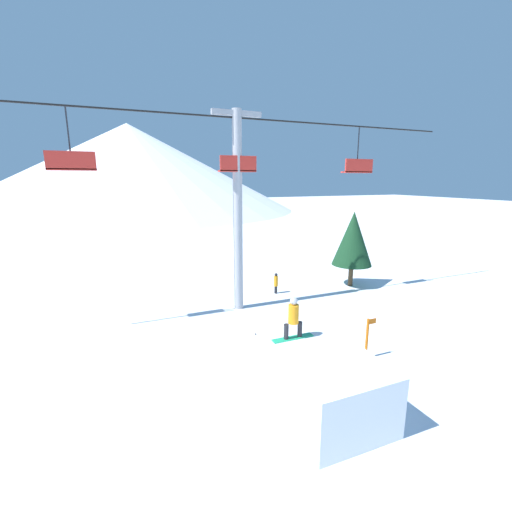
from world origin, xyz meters
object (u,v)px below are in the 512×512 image
object	(u,v)px
snowboarder	(293,318)
pine_tree_near	(353,239)
trail_marker	(367,337)
distant_skier	(276,282)
snow_ramp	(321,380)

from	to	relation	value
snowboarder	pine_tree_near	bearing A→B (deg)	43.65
snowboarder	trail_marker	bearing A→B (deg)	9.86
distant_skier	pine_tree_near	bearing A→B (deg)	-4.80
pine_tree_near	trail_marker	size ratio (longest dim) A/B	2.97
snow_ramp	trail_marker	world-z (taller)	snow_ramp
trail_marker	pine_tree_near	bearing A→B (deg)	56.00
snowboarder	distant_skier	xyz separation A→B (m)	(3.59, 8.61, -1.74)
pine_tree_near	trail_marker	distance (m)	9.40
snowboarder	distant_skier	world-z (taller)	snowboarder
snowboarder	trail_marker	size ratio (longest dim) A/B	0.87
trail_marker	distant_skier	world-z (taller)	trail_marker
snow_ramp	trail_marker	distance (m)	3.58
snow_ramp	pine_tree_near	bearing A→B (deg)	48.49
pine_tree_near	trail_marker	bearing A→B (deg)	-124.00
pine_tree_near	distant_skier	size ratio (longest dim) A/B	3.78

